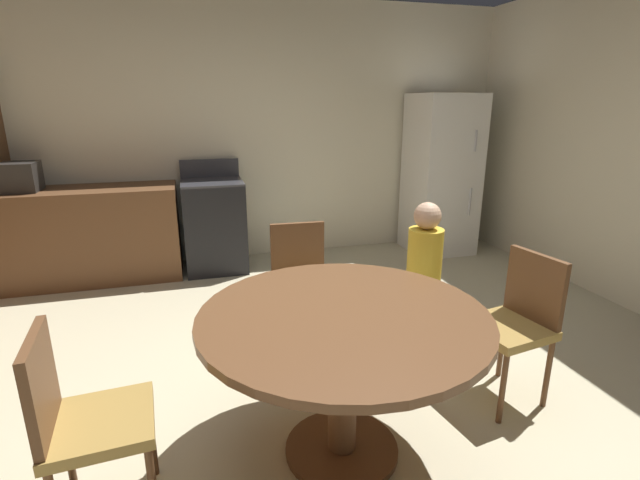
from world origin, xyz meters
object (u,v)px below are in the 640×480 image
object	(u,v)px
chair_east	(517,318)
person_child	(423,280)
chair_north	(301,278)
dining_table	(343,342)
oven_range	(215,225)
refrigerator	(441,175)
chair_west	(81,417)
microwave	(11,177)

from	to	relation	value
chair_east	person_child	bearing A→B (deg)	-65.06
chair_north	person_child	bearing A→B (deg)	61.09
dining_table	chair_north	world-z (taller)	chair_north
chair_north	chair_east	bearing A→B (deg)	51.23
oven_range	refrigerator	bearing A→B (deg)	-1.22
refrigerator	dining_table	distance (m)	3.54
chair_north	person_child	distance (m)	0.84
refrigerator	oven_range	bearing A→B (deg)	178.78
chair_east	person_child	distance (m)	0.60
refrigerator	chair_west	world-z (taller)	refrigerator
microwave	chair_west	size ratio (longest dim) A/B	0.51
refrigerator	microwave	size ratio (longest dim) A/B	4.00
refrigerator	microwave	distance (m)	4.26
microwave	chair_north	distance (m)	2.89
microwave	dining_table	bearing A→B (deg)	-53.15
person_child	dining_table	bearing A→B (deg)	0.00
refrigerator	person_child	bearing A→B (deg)	-121.68
chair_west	person_child	distance (m)	2.03
chair_north	person_child	size ratio (longest dim) A/B	0.80
microwave	refrigerator	bearing A→B (deg)	-0.67
refrigerator	microwave	world-z (taller)	refrigerator
oven_range	chair_east	world-z (taller)	oven_range
refrigerator	chair_east	size ratio (longest dim) A/B	2.02
microwave	chair_east	bearing A→B (deg)	-39.63
oven_range	person_child	world-z (taller)	oven_range
chair_west	chair_east	distance (m)	2.23
microwave	person_child	world-z (taller)	microwave
chair_west	chair_east	bearing A→B (deg)	2.34
microwave	chair_north	size ratio (longest dim) A/B	0.51
refrigerator	chair_east	xyz separation A→B (m)	(-1.00, -2.65, -0.38)
chair_north	dining_table	bearing A→B (deg)	0.00
chair_east	person_child	world-z (taller)	person_child
chair_east	microwave	bearing A→B (deg)	-48.97
chair_west	oven_range	bearing A→B (deg)	72.31
oven_range	dining_table	xyz separation A→B (m)	(0.42, -2.89, 0.14)
dining_table	person_child	distance (m)	1.02
person_child	chair_north	bearing A→B (deg)	-73.36
chair_west	microwave	bearing A→B (deg)	104.77
chair_east	oven_range	bearing A→B (deg)	-69.94
chair_west	person_child	bearing A→B (deg)	17.48
dining_table	microwave	bearing A→B (deg)	126.85
microwave	chair_west	distance (m)	3.20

